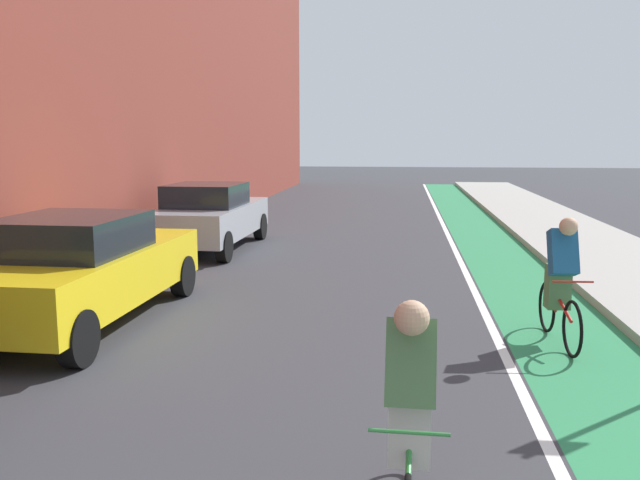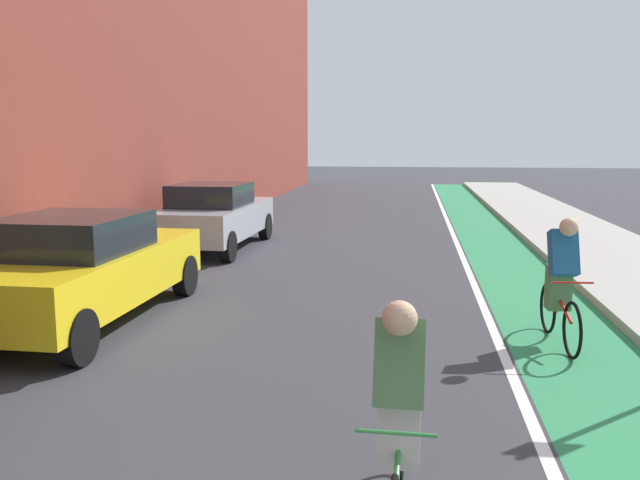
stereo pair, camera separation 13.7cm
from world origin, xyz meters
name	(u,v)px [view 1 (the left image)]	position (x,y,z in m)	size (l,w,h in m)	color
ground_plane	(347,249)	(0.00, 16.36, 0.00)	(89.56, 89.56, 0.00)	#38383D
bike_lane_paint	(485,239)	(3.40, 18.36, 0.00)	(1.60, 40.71, 0.00)	#2D8451
lane_divider_stripe	(449,238)	(2.50, 18.36, 0.00)	(0.12, 40.71, 0.00)	white
sidewalk_right	(575,238)	(5.64, 18.36, 0.07)	(2.86, 40.71, 0.14)	#A8A59E
building_facade_left	(125,23)	(-6.00, 18.34, 5.52)	(4.15, 40.71, 11.04)	brown
parked_sedan_yellow_cab	(79,268)	(-3.15, 9.60, 0.79)	(1.98, 4.60, 1.53)	yellow
parked_sedan_silver	(209,216)	(-3.15, 15.91, 0.78)	(1.92, 4.40, 1.53)	#9EA0A8
cyclist_lead	(410,403)	(1.32, 5.24, 0.84)	(0.48, 1.65, 1.58)	black
cyclist_mid	(561,280)	(3.23, 9.46, 0.81)	(0.48, 1.73, 1.62)	black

